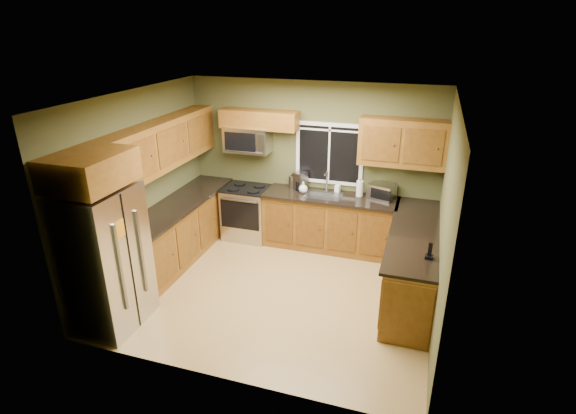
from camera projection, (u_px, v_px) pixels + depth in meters
The scene contains 29 objects.
floor at pixel (277, 290), 6.41m from camera, with size 4.20×4.20×0.00m, color #A58148.
ceiling at pixel (275, 98), 5.37m from camera, with size 4.20×4.20×0.00m, color white.
back_wall at pixel (311, 164), 7.48m from camera, with size 4.20×4.20×0.00m, color #4A4B28.
front_wall at pixel (216, 269), 4.31m from camera, with size 4.20×4.20×0.00m, color #4A4B28.
left_wall at pixel (139, 186), 6.48m from camera, with size 3.60×3.60×0.00m, color #4A4B28.
right_wall at pixel (444, 222), 5.31m from camera, with size 3.60×3.60×0.00m, color #4A4B28.
window at pixel (329, 154), 7.30m from camera, with size 1.12×0.03×1.02m.
base_cabinets_left at pixel (180, 231), 7.16m from camera, with size 0.60×2.65×0.90m, color brown.
countertop_left at pixel (179, 204), 6.97m from camera, with size 0.65×2.65×0.04m, color black.
base_cabinets_back at pixel (330, 223), 7.44m from camera, with size 2.17×0.60×0.90m, color brown.
countertop_back at pixel (331, 197), 7.24m from camera, with size 2.17×0.65×0.04m, color black.
base_cabinets_peninsula at pixel (412, 263), 6.22m from camera, with size 0.60×2.52×0.90m.
countertop_peninsula at pixel (414, 232), 6.05m from camera, with size 0.65×2.50×0.04m, color black.
upper_cabinets_left at pixel (163, 144), 6.65m from camera, with size 0.33×2.65×0.72m, color brown.
upper_cabinets_back_left at pixel (259, 119), 7.29m from camera, with size 1.30×0.33×0.30m, color brown.
upper_cabinets_back_right at pixel (403, 143), 6.73m from camera, with size 1.30×0.33×0.72m, color brown.
upper_cabinet_over_fridge at pixel (89, 170), 4.97m from camera, with size 0.72×0.90×0.38m, color brown.
refrigerator at pixel (105, 259), 5.41m from camera, with size 0.74×0.90×1.80m.
range at pixel (247, 212), 7.82m from camera, with size 0.76×0.69×0.94m.
microwave at pixel (248, 139), 7.45m from camera, with size 0.76×0.41×0.42m.
sink at pixel (324, 194), 7.28m from camera, with size 0.60×0.42×0.36m.
toaster_oven at pixel (382, 191), 7.09m from camera, with size 0.46×0.41×0.24m.
coffee_maker at pixel (300, 181), 7.48m from camera, with size 0.24×0.28×0.29m.
kettle at pixel (293, 181), 7.53m from camera, with size 0.17×0.17×0.27m.
paper_towel_roll at pixel (360, 188), 7.19m from camera, with size 0.12×0.12×0.28m.
soap_bottle_a at pixel (301, 180), 7.53m from camera, with size 0.11×0.11×0.28m, color orange.
soap_bottle_b at pixel (338, 187), 7.38m from camera, with size 0.08×0.08×0.17m, color white.
soap_bottle_c at pixel (303, 187), 7.35m from camera, with size 0.14×0.14×0.18m, color white.
cordless_phone at pixel (430, 254), 5.32m from camera, with size 0.10×0.10×0.21m.
Camera 1 is at (1.80, -5.16, 3.56)m, focal length 28.00 mm.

